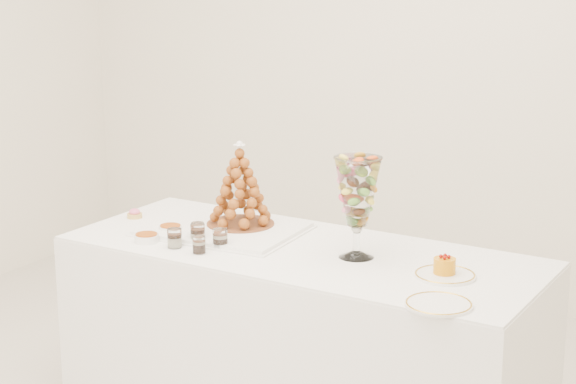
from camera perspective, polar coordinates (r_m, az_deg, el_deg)
The scene contains 15 objects.
buffet_table at distance 3.77m, azimuth 0.78°, elevation -8.47°, with size 1.86×0.78×0.70m.
lace_tray at distance 3.88m, azimuth -3.87°, elevation -2.22°, with size 0.60×0.45×0.02m, color white.
macaron_vase at distance 3.50m, azimuth 4.14°, elevation -0.05°, with size 0.17×0.17×0.38m.
cake_plate at distance 3.39m, azimuth 9.28°, elevation -4.90°, with size 0.21×0.21×0.01m, color white.
spare_plate at distance 3.11m, azimuth 8.92°, elevation -6.60°, with size 0.22×0.22×0.01m, color white.
pink_tart at distance 4.12m, azimuth -9.08°, elevation -1.29°, with size 0.06×0.06×0.04m.
verrine_a at distance 3.77m, azimuth -5.38°, elevation -2.31°, with size 0.05×0.05×0.07m, color white.
verrine_b at distance 3.73m, azimuth -5.37°, elevation -2.47°, with size 0.06×0.06×0.08m, color white.
verrine_c at distance 3.65m, azimuth -4.04°, elevation -2.78°, with size 0.06×0.06×0.08m, color white.
verrine_d at distance 3.68m, azimuth -6.74°, elevation -2.74°, with size 0.05×0.05×0.07m, color white.
verrine_e at distance 3.60m, azimuth -5.30°, elevation -3.13°, with size 0.05×0.05×0.07m, color white.
ramekin_back at distance 3.88m, azimuth -6.98°, elevation -2.22°, with size 0.09×0.09×0.03m, color white.
ramekin_front at distance 3.77m, azimuth -8.38°, elevation -2.73°, with size 0.10×0.10×0.03m, color white.
croquembouche at distance 3.86m, azimuth -2.86°, elevation 0.46°, with size 0.29×0.29×0.34m.
mousse_cake at distance 3.38m, azimuth 9.26°, elevation -4.32°, with size 0.08×0.08×0.07m.
Camera 1 is at (1.77, -2.66, 1.79)m, focal length 60.00 mm.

